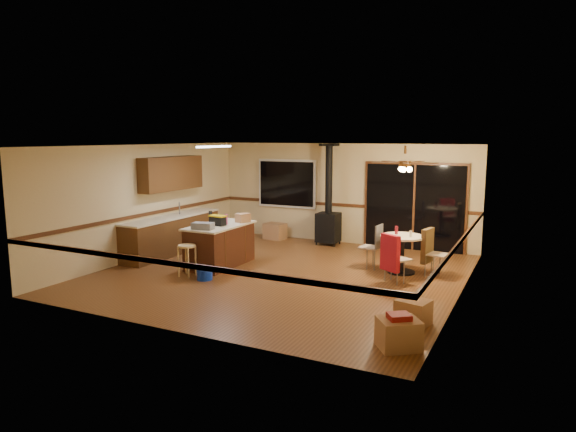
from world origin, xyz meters
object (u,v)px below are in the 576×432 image
Objects in this scene: bar_stool at (187,261)px; box_under_window at (275,231)px; wood_stove at (328,217)px; kitchen_island at (220,245)px; blue_bucket at (205,273)px; dining_table at (402,248)px; toolbox_black at (218,221)px; chair_near at (391,253)px; toolbox_grey at (203,226)px; box_corner_a at (399,334)px; box_corner_b at (413,312)px; chair_left at (375,241)px; chair_right at (429,246)px.

bar_stool is 4.13m from box_under_window.
wood_stove is at bearing 71.04° from bar_stool.
bar_stool is at bearing -95.61° from kitchen_island.
dining_table reaches higher than blue_bucket.
toolbox_black is 3.30m from box_under_window.
toolbox_black is 0.48× the size of chair_near.
box_corner_a is (4.60, -2.05, -0.77)m from toolbox_grey.
wood_stove is 4.29m from blue_bucket.
dining_table is at bearing 103.48° from box_corner_a.
toolbox_black reaches higher than box_corner_b.
chair_left and chair_near have the same top height.
chair_near is (3.70, 0.88, -0.37)m from toolbox_grey.
chair_near is at bearing -49.17° from wood_stove.
box_corner_b is at bearing 91.52° from box_corner_a.
wood_stove is 1.67m from box_under_window.
toolbox_black reaches higher than box_corner_a.
chair_left is (3.08, 1.31, -0.40)m from toolbox_black.
chair_near is (3.33, 1.37, 0.47)m from blue_bucket.
dining_table is at bearing -38.71° from wood_stove.
dining_table is 0.86m from chair_near.
chair_left is at bearing 179.64° from chair_right.
box_under_window is (-0.29, 3.10, -0.24)m from kitchen_island.
toolbox_grey is at bearing 126.91° from blue_bucket.
bar_stool is 0.91× the size of chair_right.
chair_right is (0.52, 0.94, 0.00)m from chair_near.
kitchen_island is 3.26× the size of chair_left.
blue_bucket is 0.66× the size of box_corner_b.
kitchen_island is 0.67× the size of wood_stove.
bar_stool is at bearing 172.41° from blue_bucket.
box_corner_b is at bearing -8.01° from blue_bucket.
dining_table is at bearing 107.41° from box_corner_b.
dining_table is 1.28× the size of chair_right.
chair_left is at bearing 40.27° from blue_bucket.
chair_right is (3.85, 2.31, 0.47)m from blue_bucket.
chair_left is 1.12× the size of box_corner_b.
toolbox_black is 0.64× the size of box_corner_a.
bar_stool is (-0.10, -1.03, -0.13)m from kitchen_island.
dining_table reaches higher than box_corner_b.
wood_stove is 7.45× the size of toolbox_black.
box_corner_b is (-0.03, 0.97, -0.01)m from box_corner_a.
wood_stove is 6.61m from box_corner_a.
bar_stool is (-0.12, -0.94, -0.67)m from toolbox_black.
kitchen_island is at bearing 84.39° from bar_stool.
dining_table is (3.79, 2.16, 0.21)m from bar_stool.
box_under_window is at bearing 135.46° from box_corner_b.
box_corner_a is at bearing -72.88° from chair_near.
chair_left is (1.80, -1.82, -0.14)m from wood_stove.
chair_right is at bearing 95.73° from box_corner_a.
chair_left is at bearing 35.19° from bar_stool.
chair_right is (4.21, 1.22, 0.14)m from kitchen_island.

